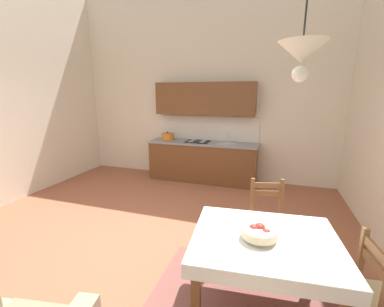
% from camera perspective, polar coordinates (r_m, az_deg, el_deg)
% --- Properties ---
extents(ground_plane, '(6.49, 6.41, 0.10)m').
position_cam_1_polar(ground_plane, '(3.71, -10.45, -19.39)').
color(ground_plane, '#99563D').
extents(wall_back, '(6.49, 0.12, 4.23)m').
position_cam_1_polar(wall_back, '(5.89, 2.71, 15.03)').
color(wall_back, silver).
rests_on(wall_back, ground_plane).
extents(kitchen_cabinetry, '(2.44, 0.63, 2.20)m').
position_cam_1_polar(kitchen_cabinetry, '(5.66, 2.50, 2.27)').
color(kitchen_cabinetry, brown).
rests_on(kitchen_cabinetry, ground_plane).
extents(dining_table, '(1.32, 1.09, 0.75)m').
position_cam_1_polar(dining_table, '(2.41, 16.18, -20.64)').
color(dining_table, brown).
rests_on(dining_table, ground_plane).
extents(dining_chair_kitchen_side, '(0.50, 0.50, 0.93)m').
position_cam_1_polar(dining_chair_kitchen_side, '(3.30, 16.85, -14.38)').
color(dining_chair_kitchen_side, '#D1BC89').
rests_on(dining_chair_kitchen_side, ground_plane).
extents(fruit_bowl, '(0.30, 0.30, 0.12)m').
position_cam_1_polar(fruit_bowl, '(2.28, 15.13, -16.93)').
color(fruit_bowl, beige).
rests_on(fruit_bowl, dining_table).
extents(pendant_lamp, '(0.32, 0.32, 0.81)m').
position_cam_1_polar(pendant_lamp, '(1.93, 23.83, 20.16)').
color(pendant_lamp, black).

